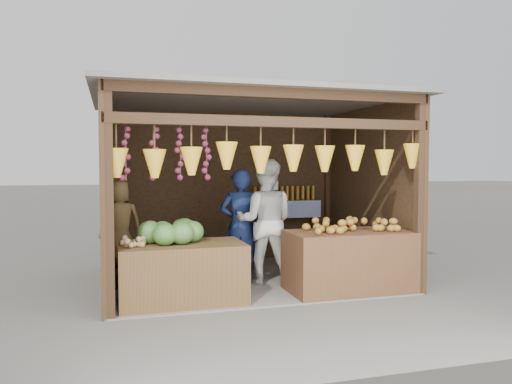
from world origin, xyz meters
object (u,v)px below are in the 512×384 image
(man_standing, at_px, (241,226))
(vendor_seated, at_px, (120,223))
(counter_left, at_px, (182,273))
(woman_standing, at_px, (265,222))
(counter_right, at_px, (349,262))

(man_standing, height_order, vendor_seated, man_standing)
(counter_left, distance_m, woman_standing, 1.56)
(counter_right, relative_size, man_standing, 0.99)
(counter_left, relative_size, vendor_seated, 1.28)
(counter_right, relative_size, vendor_seated, 1.37)
(counter_left, height_order, counter_right, counter_right)
(counter_left, xyz_separation_m, vendor_seated, (-0.71, 1.04, 0.53))
(counter_right, distance_m, vendor_seated, 3.16)
(man_standing, distance_m, woman_standing, 0.38)
(counter_right, bearing_deg, woman_standing, 139.79)
(counter_left, distance_m, vendor_seated, 1.37)
(counter_left, height_order, vendor_seated, vendor_seated)
(counter_left, xyz_separation_m, woman_standing, (1.29, 0.72, 0.52))
(woman_standing, relative_size, vendor_seated, 1.50)
(counter_right, bearing_deg, man_standing, 141.44)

